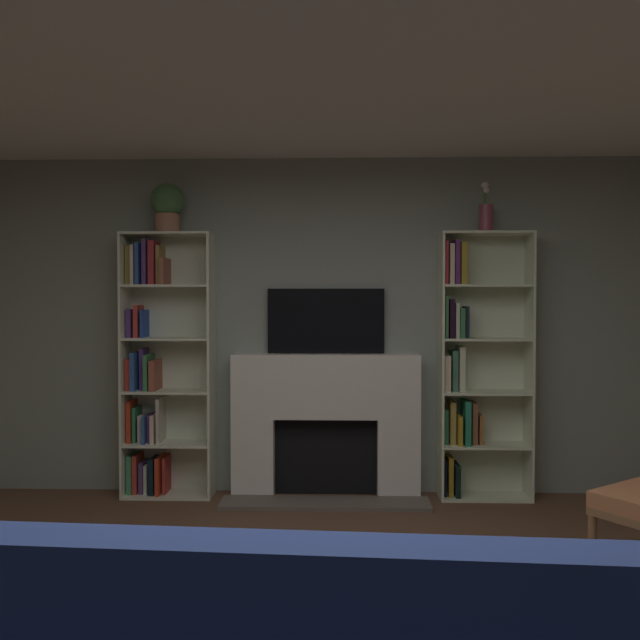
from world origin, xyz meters
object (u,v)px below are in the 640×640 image
at_px(fireplace, 326,421).
at_px(potted_plant, 167,206).
at_px(tv, 326,321).
at_px(bookshelf_left, 160,369).
at_px(vase_with_flowers, 486,215).
at_px(bookshelf_right, 472,365).

bearing_deg(fireplace, potted_plant, -178.16).
relative_size(tv, bookshelf_left, 0.45).
relative_size(bookshelf_left, potted_plant, 5.33).
xyz_separation_m(fireplace, tv, (0.00, 0.08, 0.77)).
distance_m(bookshelf_left, vase_with_flowers, 2.77).
bearing_deg(bookshelf_left, fireplace, -0.23).
xyz_separation_m(fireplace, bookshelf_left, (-1.29, 0.01, 0.40)).
bearing_deg(vase_with_flowers, bookshelf_left, 178.98).
distance_m(fireplace, bookshelf_right, 1.21).
bearing_deg(tv, bookshelf_right, -3.62).
distance_m(potted_plant, vase_with_flowers, 2.42).
height_order(tv, bookshelf_left, bookshelf_left).
xyz_separation_m(bookshelf_left, vase_with_flowers, (2.50, -0.04, 1.18)).
relative_size(fireplace, potted_plant, 4.06).
height_order(bookshelf_left, bookshelf_right, same).
xyz_separation_m(fireplace, vase_with_flowers, (1.21, -0.04, 1.58)).
bearing_deg(tv, bookshelf_left, -176.64).
distance_m(tv, bookshelf_left, 1.35).
height_order(bookshelf_right, potted_plant, potted_plant).
bearing_deg(fireplace, bookshelf_left, 179.77).
height_order(fireplace, bookshelf_left, bookshelf_left).
xyz_separation_m(tv, vase_with_flowers, (1.21, -0.12, 0.80)).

